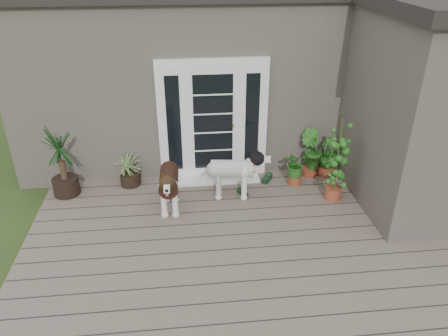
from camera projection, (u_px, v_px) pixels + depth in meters
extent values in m
cube|color=#6B5B4C|center=(241.00, 252.00, 6.09)|extent=(6.20, 4.60, 0.12)
cube|color=#665E54|center=(214.00, 69.00, 9.13)|extent=(7.40, 4.00, 3.10)
cube|color=#665E54|center=(419.00, 117.00, 6.64)|extent=(1.60, 2.40, 3.10)
cube|color=#2D2826|center=(445.00, 4.00, 5.86)|extent=(1.80, 2.60, 0.20)
cube|color=white|center=(213.00, 120.00, 7.47)|extent=(1.90, 0.14, 2.15)
cube|color=white|center=(215.00, 179.00, 7.79)|extent=(1.60, 0.40, 0.05)
imported|color=#1D5819|center=(295.00, 170.00, 7.55)|extent=(0.58, 0.58, 0.55)
imported|color=#1C5819|center=(311.00, 159.00, 7.82)|extent=(0.61, 0.61, 0.65)
imported|color=#1B5F21|center=(327.00, 159.00, 7.85)|extent=(0.49, 0.49, 0.63)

